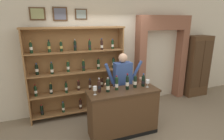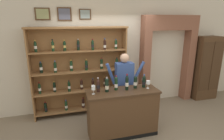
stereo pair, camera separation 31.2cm
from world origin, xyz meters
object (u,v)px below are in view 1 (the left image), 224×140
(side_cabinet, at_px, (196,66))
(tasting_bottle_grappa, at_px, (108,85))
(wine_glass_spare, at_px, (148,82))
(wine_glass_right, at_px, (95,89))
(wine_shelf, at_px, (77,70))
(tasting_counter, at_px, (123,112))
(tasting_bottle_riserva, at_px, (117,83))
(tasting_bottle_bianco, at_px, (99,86))
(tasting_bottle_super_tuscan, at_px, (127,82))
(tasting_bottle_prosecco, at_px, (143,80))
(shopkeeper, at_px, (123,80))
(tasting_bottle_rosso, at_px, (135,81))

(side_cabinet, distance_m, tasting_bottle_grappa, 3.53)
(wine_glass_spare, bearing_deg, wine_glass_right, -179.71)
(wine_shelf, bearing_deg, tasting_counter, -58.27)
(tasting_bottle_riserva, relative_size, wine_glass_right, 1.82)
(tasting_bottle_bianco, bearing_deg, tasting_bottle_super_tuscan, -5.68)
(side_cabinet, distance_m, tasting_bottle_riserva, 3.32)
(wine_shelf, bearing_deg, tasting_bottle_super_tuscan, -54.48)
(wine_glass_right, bearing_deg, tasting_bottle_bianco, 40.69)
(side_cabinet, relative_size, wine_glass_right, 11.36)
(tasting_bottle_riserva, bearing_deg, wine_shelf, 119.12)
(tasting_bottle_super_tuscan, xyz_separation_m, tasting_bottle_prosecco, (0.40, 0.05, -0.02))
(wine_glass_spare, distance_m, wine_glass_right, 1.14)
(tasting_counter, xyz_separation_m, tasting_bottle_riserva, (-0.12, 0.08, 0.63))
(wine_glass_right, bearing_deg, tasting_counter, 1.55)
(side_cabinet, distance_m, tasting_bottle_super_tuscan, 3.14)
(tasting_bottle_grappa, xyz_separation_m, wine_glass_spare, (0.87, -0.05, -0.02))
(shopkeeper, xyz_separation_m, tasting_bottle_prosecco, (0.28, -0.46, 0.11))
(shopkeeper, bearing_deg, tasting_bottle_rosso, -80.09)
(tasting_counter, relative_size, tasting_bottle_riserva, 4.82)
(wine_shelf, distance_m, wine_glass_spare, 1.74)
(tasting_bottle_prosecco, distance_m, wine_glass_spare, 0.10)
(wine_shelf, xyz_separation_m, shopkeeper, (0.94, -0.64, -0.17))
(tasting_counter, bearing_deg, tasting_bottle_bianco, 170.56)
(tasting_bottle_prosecco, bearing_deg, side_cabinet, 23.20)
(wine_shelf, relative_size, tasting_counter, 1.60)
(tasting_bottle_grappa, bearing_deg, wine_shelf, 109.75)
(shopkeeper, height_order, wine_glass_right, shopkeeper)
(shopkeeper, bearing_deg, wine_glass_spare, -58.52)
(wine_shelf, distance_m, tasting_bottle_super_tuscan, 1.41)
(side_cabinet, height_order, tasting_bottle_riserva, side_cabinet)
(tasting_bottle_riserva, bearing_deg, wine_glass_right, -168.94)
(tasting_bottle_prosecco, bearing_deg, wine_shelf, 137.98)
(wine_shelf, xyz_separation_m, wine_glass_spare, (1.27, -1.18, -0.07))
(wine_glass_spare, bearing_deg, tasting_counter, 178.93)
(tasting_bottle_riserva, relative_size, tasting_bottle_rosso, 1.04)
(side_cabinet, height_order, shopkeeper, side_cabinet)
(wine_glass_right, bearing_deg, wine_glass_spare, 0.29)
(tasting_counter, relative_size, tasting_bottle_grappa, 4.89)
(tasting_counter, height_order, wine_glass_right, wine_glass_right)
(tasting_bottle_bianco, distance_m, tasting_bottle_riserva, 0.37)
(tasting_bottle_grappa, relative_size, tasting_bottle_prosecco, 1.05)
(tasting_counter, bearing_deg, tasting_bottle_grappa, 173.05)
(tasting_bottle_rosso, bearing_deg, tasting_counter, -167.11)
(tasting_bottle_super_tuscan, xyz_separation_m, wine_glass_right, (-0.69, -0.04, -0.03))
(tasting_bottle_grappa, height_order, tasting_bottle_super_tuscan, tasting_bottle_super_tuscan)
(tasting_counter, distance_m, wine_glass_right, 0.85)
(tasting_counter, height_order, tasting_bottle_riserva, tasting_bottle_riserva)
(side_cabinet, distance_m, wine_glass_spare, 2.74)
(tasting_bottle_rosso, distance_m, wine_glass_spare, 0.26)
(wine_shelf, xyz_separation_m, tasting_bottle_grappa, (0.41, -1.13, -0.05))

